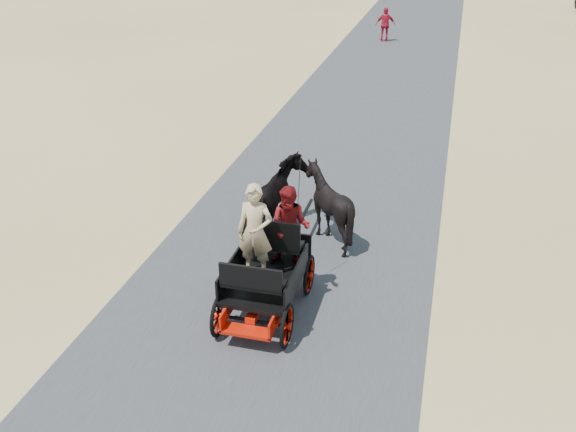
% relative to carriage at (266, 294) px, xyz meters
% --- Properties ---
extents(ground, '(140.00, 140.00, 0.00)m').
position_rel_carriage_xyz_m(ground, '(-0.00, 1.65, -0.36)').
color(ground, tan).
extents(road, '(6.00, 140.00, 0.01)m').
position_rel_carriage_xyz_m(road, '(-0.00, 1.65, -0.35)').
color(road, '#38383A').
rests_on(road, ground).
extents(carriage, '(1.30, 2.40, 0.72)m').
position_rel_carriage_xyz_m(carriage, '(0.00, 0.00, 0.00)').
color(carriage, black).
rests_on(carriage, ground).
extents(horse_left, '(0.91, 2.01, 1.70)m').
position_rel_carriage_xyz_m(horse_left, '(-0.55, 3.00, 0.49)').
color(horse_left, black).
rests_on(horse_left, ground).
extents(horse_right, '(1.37, 1.54, 1.70)m').
position_rel_carriage_xyz_m(horse_right, '(0.55, 3.00, 0.49)').
color(horse_right, black).
rests_on(horse_right, ground).
extents(driver_man, '(0.66, 0.43, 1.80)m').
position_rel_carriage_xyz_m(driver_man, '(-0.20, 0.05, 1.26)').
color(driver_man, tan).
rests_on(driver_man, carriage).
extents(passenger_woman, '(0.77, 0.60, 1.58)m').
position_rel_carriage_xyz_m(passenger_woman, '(0.30, 0.60, 1.15)').
color(passenger_woman, '#660C0F').
rests_on(passenger_woman, carriage).
extents(pedestrian, '(1.07, 0.60, 1.73)m').
position_rel_carriage_xyz_m(pedestrian, '(-0.84, 24.85, 0.50)').
color(pedestrian, '#AD1329').
rests_on(pedestrian, ground).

